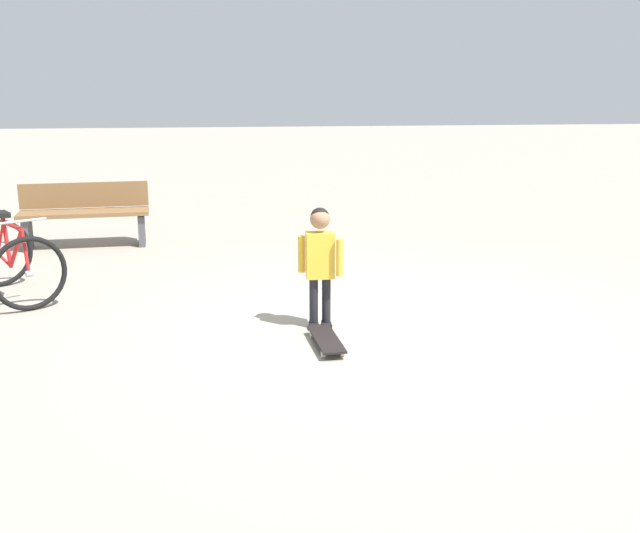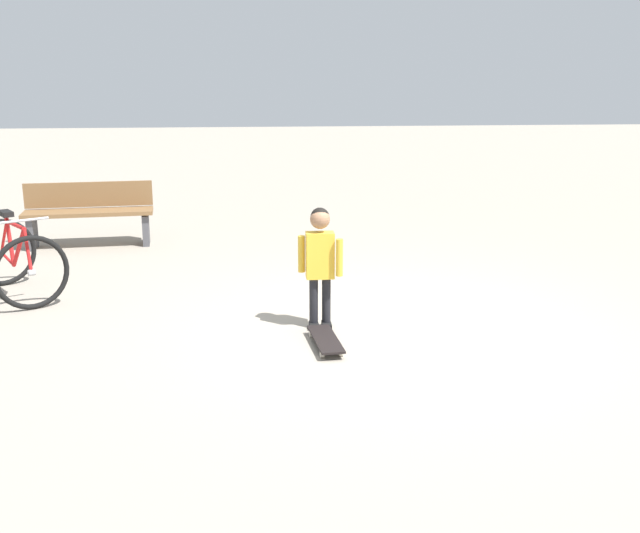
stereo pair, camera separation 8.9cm
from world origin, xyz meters
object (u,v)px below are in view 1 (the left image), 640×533
at_px(child_person, 320,255).
at_px(skateboard, 326,340).
at_px(bicycle_far, 12,261).
at_px(street_bench, 84,214).

distance_m(child_person, skateboard, 0.77).
relative_size(skateboard, bicycle_far, 0.53).
bearing_deg(skateboard, child_person, -90.09).
height_order(skateboard, street_bench, street_bench).
xyz_separation_m(child_person, skateboard, (0.00, 0.48, -0.60)).
bearing_deg(street_bench, bicycle_far, 83.28).
bearing_deg(child_person, skateboard, 89.91).
distance_m(child_person, bicycle_far, 3.16).
xyz_separation_m(child_person, street_bench, (2.63, -3.50, -0.23)).
height_order(child_person, bicycle_far, child_person).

